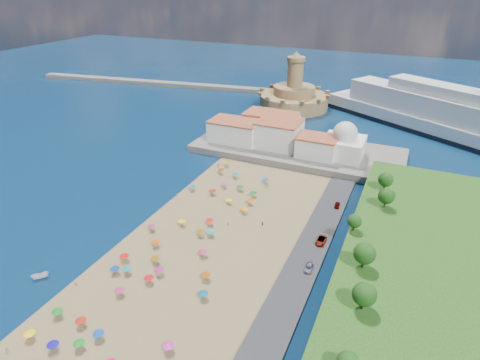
% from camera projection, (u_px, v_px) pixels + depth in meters
% --- Properties ---
extents(ground, '(700.00, 700.00, 0.00)m').
position_uv_depth(ground, '(194.00, 236.00, 120.88)').
color(ground, '#071938').
rests_on(ground, ground).
extents(terrace, '(90.00, 36.00, 3.00)m').
position_uv_depth(terrace, '(297.00, 150.00, 175.90)').
color(terrace, '#59544C').
rests_on(terrace, ground).
extents(jetty, '(18.00, 70.00, 2.40)m').
position_uv_depth(jetty, '(276.00, 121.00, 212.48)').
color(jetty, '#59544C').
rests_on(jetty, ground).
extents(breakwater, '(199.03, 34.77, 2.60)m').
position_uv_depth(breakwater, '(167.00, 84.00, 284.61)').
color(breakwater, '#59544C').
rests_on(breakwater, ground).
extents(waterfront_buildings, '(57.00, 29.00, 11.00)m').
position_uv_depth(waterfront_buildings, '(270.00, 132.00, 178.26)').
color(waterfront_buildings, silver).
rests_on(waterfront_buildings, terrace).
extents(domed_building, '(16.00, 16.00, 15.00)m').
position_uv_depth(domed_building, '(344.00, 143.00, 163.60)').
color(domed_building, silver).
rests_on(domed_building, terrace).
extents(fortress, '(40.00, 40.00, 32.40)m').
position_uv_depth(fortress, '(294.00, 97.00, 234.36)').
color(fortress, '#A78453').
rests_on(fortress, ground).
extents(cruise_ship, '(126.03, 83.92, 29.24)m').
position_uv_depth(cruise_ship, '(447.00, 118.00, 192.61)').
color(cruise_ship, black).
rests_on(cruise_ship, ground).
extents(beach_parasols, '(33.32, 116.53, 2.20)m').
position_uv_depth(beach_parasols, '(168.00, 253.00, 109.87)').
color(beach_parasols, gray).
rests_on(beach_parasols, beach).
extents(beachgoers, '(34.97, 98.97, 1.83)m').
position_uv_depth(beachgoers, '(196.00, 228.00, 122.57)').
color(beachgoers, tan).
rests_on(beachgoers, beach).
extents(parked_cars, '(2.55, 82.41, 1.45)m').
position_uv_depth(parked_cars, '(312.00, 261.00, 108.01)').
color(parked_cars, gray).
rests_on(parked_cars, promenade).
extents(hillside_trees, '(11.66, 106.57, 7.55)m').
position_uv_depth(hillside_trees, '(359.00, 276.00, 89.59)').
color(hillside_trees, '#382314').
rests_on(hillside_trees, hillside).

